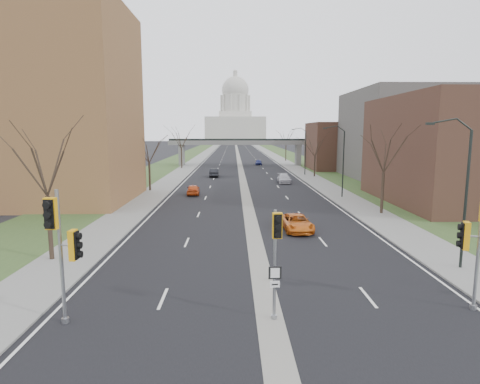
{
  "coord_description": "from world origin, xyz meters",
  "views": [
    {
      "loc": [
        -1.56,
        -16.48,
        8.01
      ],
      "look_at": [
        -1.15,
        8.83,
        4.22
      ],
      "focal_mm": 30.0,
      "sensor_mm": 36.0,
      "label": 1
    }
  ],
  "objects_px": {
    "signal_pole_left": "(62,238)",
    "car_right_near": "(297,223)",
    "car_right_far": "(259,162)",
    "signal_pole_right": "(476,230)",
    "car_left_far": "(214,173)",
    "signal_pole_median": "(276,246)",
    "car_left_near": "(193,190)",
    "car_right_mid": "(284,178)"
  },
  "relations": [
    {
      "from": "signal_pole_right",
      "to": "car_left_near",
      "type": "height_order",
      "value": "signal_pole_right"
    },
    {
      "from": "signal_pole_left",
      "to": "car_right_far",
      "type": "height_order",
      "value": "signal_pole_left"
    },
    {
      "from": "signal_pole_left",
      "to": "car_left_far",
      "type": "xyz_separation_m",
      "value": [
        3.44,
        56.36,
        -3.01
      ]
    },
    {
      "from": "signal_pole_right",
      "to": "car_right_far",
      "type": "distance_m",
      "value": 82.03
    },
    {
      "from": "signal_pole_right",
      "to": "car_right_far",
      "type": "relative_size",
      "value": 1.53
    },
    {
      "from": "signal_pole_left",
      "to": "car_left_near",
      "type": "distance_m",
      "value": 35.54
    },
    {
      "from": "car_left_near",
      "to": "car_left_far",
      "type": "distance_m",
      "value": 21.06
    },
    {
      "from": "car_right_far",
      "to": "signal_pole_right",
      "type": "bearing_deg",
      "value": -86.03
    },
    {
      "from": "car_left_near",
      "to": "car_right_near",
      "type": "relative_size",
      "value": 0.82
    },
    {
      "from": "signal_pole_left",
      "to": "car_left_far",
      "type": "relative_size",
      "value": 1.28
    },
    {
      "from": "car_left_near",
      "to": "car_left_far",
      "type": "bearing_deg",
      "value": -98.01
    },
    {
      "from": "signal_pole_left",
      "to": "car_left_far",
      "type": "bearing_deg",
      "value": 90.28
    },
    {
      "from": "car_left_near",
      "to": "car_left_far",
      "type": "xyz_separation_m",
      "value": [
        1.71,
        20.99,
        0.06
      ]
    },
    {
      "from": "signal_pole_median",
      "to": "car_right_far",
      "type": "relative_size",
      "value": 1.29
    },
    {
      "from": "car_left_near",
      "to": "car_right_mid",
      "type": "bearing_deg",
      "value": -141.19
    },
    {
      "from": "signal_pole_right",
      "to": "car_left_far",
      "type": "bearing_deg",
      "value": 121.3
    },
    {
      "from": "car_left_far",
      "to": "car_right_mid",
      "type": "relative_size",
      "value": 0.94
    },
    {
      "from": "signal_pole_left",
      "to": "car_right_near",
      "type": "bearing_deg",
      "value": 56.84
    },
    {
      "from": "signal_pole_median",
      "to": "car_left_near",
      "type": "bearing_deg",
      "value": 96.91
    },
    {
      "from": "car_left_near",
      "to": "car_right_mid",
      "type": "relative_size",
      "value": 0.83
    },
    {
      "from": "car_left_far",
      "to": "car_right_mid",
      "type": "height_order",
      "value": "car_left_far"
    },
    {
      "from": "signal_pole_left",
      "to": "car_right_far",
      "type": "xyz_separation_m",
      "value": [
        13.14,
        82.94,
        -3.11
      ]
    },
    {
      "from": "signal_pole_median",
      "to": "car_right_near",
      "type": "xyz_separation_m",
      "value": [
        3.4,
        15.93,
        -2.69
      ]
    },
    {
      "from": "car_right_far",
      "to": "car_left_near",
      "type": "bearing_deg",
      "value": -102.64
    },
    {
      "from": "signal_pole_left",
      "to": "car_right_mid",
      "type": "bearing_deg",
      "value": 76.22
    },
    {
      "from": "car_left_far",
      "to": "car_right_far",
      "type": "bearing_deg",
      "value": -110.46
    },
    {
      "from": "signal_pole_left",
      "to": "signal_pole_right",
      "type": "distance_m",
      "value": 17.65
    },
    {
      "from": "car_right_far",
      "to": "car_left_far",
      "type": "bearing_deg",
      "value": -109.2
    },
    {
      "from": "signal_pole_median",
      "to": "car_right_far",
      "type": "xyz_separation_m",
      "value": [
        4.43,
        82.77,
        -2.71
      ]
    },
    {
      "from": "signal_pole_left",
      "to": "car_left_near",
      "type": "height_order",
      "value": "signal_pole_left"
    },
    {
      "from": "car_right_near",
      "to": "car_right_mid",
      "type": "xyz_separation_m",
      "value": [
        2.88,
        31.27,
        0.03
      ]
    },
    {
      "from": "car_left_near",
      "to": "car_right_far",
      "type": "distance_m",
      "value": 48.92
    },
    {
      "from": "signal_pole_right",
      "to": "car_left_near",
      "type": "xyz_separation_m",
      "value": [
        -15.88,
        34.28,
        -3.08
      ]
    },
    {
      "from": "signal_pole_median",
      "to": "car_right_near",
      "type": "distance_m",
      "value": 16.51
    },
    {
      "from": "car_right_near",
      "to": "signal_pole_median",
      "type": "bearing_deg",
      "value": -105.59
    },
    {
      "from": "car_right_mid",
      "to": "signal_pole_median",
      "type": "bearing_deg",
      "value": -96.52
    },
    {
      "from": "car_left_near",
      "to": "car_right_near",
      "type": "height_order",
      "value": "car_left_near"
    },
    {
      "from": "car_left_far",
      "to": "car_right_far",
      "type": "height_order",
      "value": "car_left_far"
    },
    {
      "from": "car_right_near",
      "to": "car_right_far",
      "type": "distance_m",
      "value": 66.85
    },
    {
      "from": "car_right_near",
      "to": "car_right_far",
      "type": "relative_size",
      "value": 1.28
    },
    {
      "from": "car_left_far",
      "to": "car_right_mid",
      "type": "xyz_separation_m",
      "value": [
        11.55,
        -8.99,
        -0.04
      ]
    },
    {
      "from": "signal_pole_left",
      "to": "signal_pole_median",
      "type": "bearing_deg",
      "value": 4.87
    }
  ]
}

